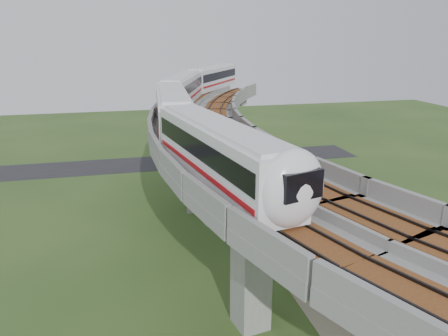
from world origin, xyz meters
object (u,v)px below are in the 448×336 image
Objects in this scene: car_dark at (322,240)px; metro_train at (197,99)px; car_white at (372,252)px; car_red at (363,249)px.

metro_train is at bearing 56.54° from car_dark.
metro_train is 19.33m from car_dark.
car_red reaches higher than car_white.
car_dark is at bearing -172.53° from car_red.
metro_train is at bearing 102.98° from car_white.
metro_train reaches higher than car_dark.
car_red is 1.05× the size of car_dark.
metro_train reaches higher than car_white.
car_white is at bearing 7.40° from car_red.
car_red is (-0.57, 0.58, 0.13)m from car_white.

